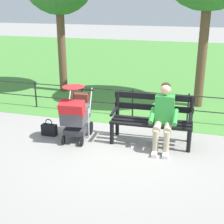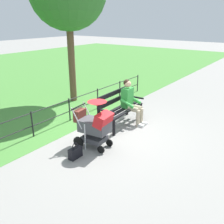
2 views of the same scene
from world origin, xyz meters
name	(u,v)px [view 1 (image 1 of 2)]	position (x,y,z in m)	size (l,w,h in m)	color
ground_plane	(117,139)	(0.00, 0.00, 0.00)	(60.00, 60.00, 0.00)	gray
grass_lawn	(168,63)	(0.00, -8.80, 0.00)	(40.00, 16.00, 0.01)	#478438
park_bench	(152,117)	(-0.69, -0.12, 0.53)	(1.62, 0.66, 0.96)	black
person_on_bench	(164,115)	(-0.94, 0.11, 0.68)	(0.55, 0.74, 1.28)	tan
stroller	(76,112)	(0.81, 0.23, 0.59)	(0.59, 0.93, 1.15)	black
handbag	(49,130)	(1.45, 0.19, 0.13)	(0.32, 0.14, 0.37)	black
park_fence	(144,101)	(-0.28, -1.42, 0.42)	(7.97, 0.04, 0.70)	black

